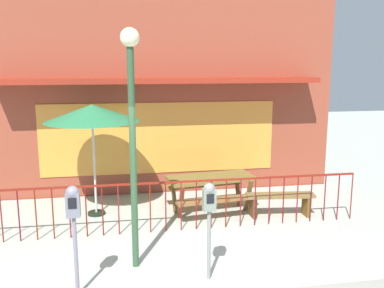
% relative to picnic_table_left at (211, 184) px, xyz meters
% --- Properties ---
extents(pub_storefront, '(8.61, 1.28, 5.50)m').
position_rel_picnic_table_left_xyz_m(pub_storefront, '(-0.91, 1.79, 2.12)').
color(pub_storefront, '#5D241B').
rests_on(pub_storefront, ground).
extents(patio_fence_front, '(7.26, 0.04, 0.97)m').
position_rel_picnic_table_left_xyz_m(patio_fence_front, '(-0.91, -0.90, 0.05)').
color(patio_fence_front, maroon).
rests_on(patio_fence_front, ground).
extents(picnic_table_left, '(1.97, 1.59, 0.79)m').
position_rel_picnic_table_left_xyz_m(picnic_table_left, '(0.00, 0.00, 0.00)').
color(picnic_table_left, brown).
rests_on(picnic_table_left, ground).
extents(patio_umbrella, '(1.90, 1.90, 2.31)m').
position_rel_picnic_table_left_xyz_m(patio_umbrella, '(-2.40, 0.25, 1.51)').
color(patio_umbrella, black).
rests_on(patio_umbrella, ground).
extents(patio_bench, '(1.43, 0.46, 0.48)m').
position_rel_picnic_table_left_xyz_m(patio_bench, '(1.34, -0.52, -0.26)').
color(patio_bench, brown).
rests_on(patio_bench, ground).
extents(parking_meter_near, '(0.18, 0.17, 1.46)m').
position_rel_picnic_table_left_xyz_m(parking_meter_near, '(-0.64, -2.79, 0.51)').
color(parking_meter_near, gray).
rests_on(parking_meter_near, ground).
extents(parking_meter_far, '(0.18, 0.17, 1.55)m').
position_rel_picnic_table_left_xyz_m(parking_meter_far, '(-2.50, -2.91, 0.58)').
color(parking_meter_far, slate).
rests_on(parking_meter_far, ground).
extents(street_lamp, '(0.28, 0.28, 3.61)m').
position_rel_picnic_table_left_xyz_m(street_lamp, '(-1.68, -2.20, 1.78)').
color(street_lamp, '#2B4B2E').
rests_on(street_lamp, ground).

